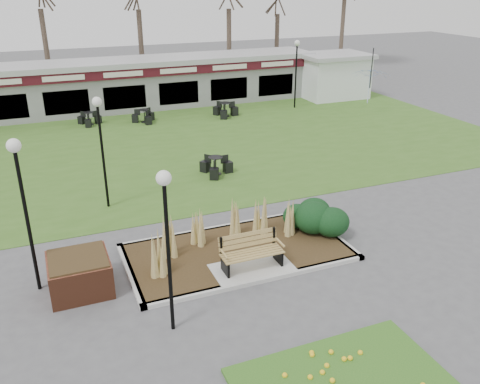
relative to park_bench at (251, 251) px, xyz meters
name	(u,v)px	position (x,y,z in m)	size (l,w,h in m)	color
ground	(254,274)	(0.00, -0.25, -0.59)	(100.00, 100.00, 0.00)	#515154
lawn	(152,147)	(0.00, 11.75, -0.58)	(34.00, 16.00, 0.02)	#3A631F
planting_bed	(275,232)	(1.27, 1.10, -0.22)	(6.75, 3.40, 1.27)	#362915
park_bench	(251,251)	(0.00, 0.00, 0.00)	(1.70, 0.66, 0.93)	olive
brick_planter	(80,274)	(-4.40, 0.75, -0.11)	(1.50, 1.50, 0.95)	brown
food_pavilion	(120,85)	(0.00, 19.71, 0.89)	(24.60, 3.40, 2.90)	gray
service_hut	(333,75)	(13.50, 17.75, 0.86)	(4.40, 3.40, 2.83)	white
lamp_post_near_left	(21,183)	(-5.40, 1.21, 2.35)	(0.33, 0.33, 4.03)	black
lamp_post_near_right	(166,218)	(-2.64, -1.64, 2.22)	(0.32, 0.32, 3.86)	black
lamp_post_mid_right	(100,129)	(-2.97, 5.67, 2.23)	(0.32, 0.32, 3.87)	black
lamp_post_far_right	(297,59)	(9.82, 16.03, 2.32)	(0.33, 0.33, 3.99)	black
bistro_set_a	(216,168)	(1.55, 7.18, -0.32)	(1.25, 1.39, 0.74)	black
bistro_set_b	(89,121)	(-2.25, 16.75, -0.34)	(1.26, 1.24, 0.69)	black
bistro_set_c	(145,118)	(0.61, 16.12, -0.33)	(1.32, 1.25, 0.71)	black
bistro_set_d	(225,112)	(5.15, 15.65, -0.30)	(1.32, 1.49, 0.79)	black
patio_umbrella	(370,86)	(12.79, 12.75, 1.11)	(2.77, 2.80, 2.68)	black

